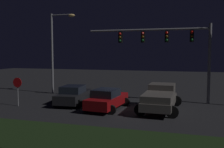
{
  "coord_description": "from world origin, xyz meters",
  "views": [
    {
      "loc": [
        5.01,
        -18.35,
        4.14
      ],
      "look_at": [
        -0.53,
        0.63,
        2.49
      ],
      "focal_mm": 40.57,
      "sensor_mm": 36.0,
      "label": 1
    }
  ],
  "objects_px": {
    "pickup_truck": "(160,96)",
    "stop_sign": "(18,86)",
    "car_sedan_far": "(107,99)",
    "traffic_signal_gantry": "(167,42)",
    "car_sedan": "(74,95)",
    "street_lamp_left": "(57,43)"
  },
  "relations": [
    {
      "from": "car_sedan_far",
      "to": "street_lamp_left",
      "type": "bearing_deg",
      "value": 57.27
    },
    {
      "from": "car_sedan_far",
      "to": "traffic_signal_gantry",
      "type": "height_order",
      "value": "traffic_signal_gantry"
    },
    {
      "from": "pickup_truck",
      "to": "traffic_signal_gantry",
      "type": "bearing_deg",
      "value": -1.25
    },
    {
      "from": "car_sedan",
      "to": "car_sedan_far",
      "type": "relative_size",
      "value": 1.0
    },
    {
      "from": "pickup_truck",
      "to": "car_sedan",
      "type": "bearing_deg",
      "value": 89.49
    },
    {
      "from": "pickup_truck",
      "to": "stop_sign",
      "type": "height_order",
      "value": "stop_sign"
    },
    {
      "from": "traffic_signal_gantry",
      "to": "street_lamp_left",
      "type": "xyz_separation_m",
      "value": [
        -11.02,
        1.32,
        0.05
      ]
    },
    {
      "from": "street_lamp_left",
      "to": "pickup_truck",
      "type": "bearing_deg",
      "value": -23.6
    },
    {
      "from": "car_sedan_far",
      "to": "traffic_signal_gantry",
      "type": "relative_size",
      "value": 0.44
    },
    {
      "from": "street_lamp_left",
      "to": "stop_sign",
      "type": "height_order",
      "value": "street_lamp_left"
    },
    {
      "from": "car_sedan_far",
      "to": "street_lamp_left",
      "type": "relative_size",
      "value": 0.56
    },
    {
      "from": "car_sedan",
      "to": "street_lamp_left",
      "type": "xyz_separation_m",
      "value": [
        -3.89,
        4.47,
        4.34
      ]
    },
    {
      "from": "stop_sign",
      "to": "street_lamp_left",
      "type": "bearing_deg",
      "value": 90.45
    },
    {
      "from": "traffic_signal_gantry",
      "to": "stop_sign",
      "type": "relative_size",
      "value": 4.63
    },
    {
      "from": "car_sedan",
      "to": "street_lamp_left",
      "type": "height_order",
      "value": "street_lamp_left"
    },
    {
      "from": "car_sedan",
      "to": "street_lamp_left",
      "type": "relative_size",
      "value": 0.56
    },
    {
      "from": "pickup_truck",
      "to": "stop_sign",
      "type": "relative_size",
      "value": 2.45
    },
    {
      "from": "traffic_signal_gantry",
      "to": "stop_sign",
      "type": "xyz_separation_m",
      "value": [
        -10.97,
        -5.13,
        -3.47
      ]
    },
    {
      "from": "pickup_truck",
      "to": "traffic_signal_gantry",
      "type": "relative_size",
      "value": 0.53
    },
    {
      "from": "car_sedan",
      "to": "stop_sign",
      "type": "bearing_deg",
      "value": 112.62
    },
    {
      "from": "pickup_truck",
      "to": "street_lamp_left",
      "type": "height_order",
      "value": "street_lamp_left"
    },
    {
      "from": "car_sedan",
      "to": "pickup_truck",
      "type": "bearing_deg",
      "value": -96.74
    }
  ]
}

